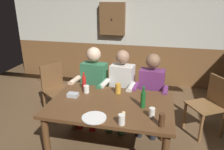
{
  "coord_description": "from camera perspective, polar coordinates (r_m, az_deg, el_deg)",
  "views": [
    {
      "loc": [
        0.56,
        -2.33,
        1.99
      ],
      "look_at": [
        0.0,
        0.08,
        1.07
      ],
      "focal_mm": 34.78,
      "sensor_mm": 36.0,
      "label": 1
    }
  ],
  "objects": [
    {
      "name": "back_wall_upper",
      "position": [
        4.95,
        6.88,
        17.09
      ],
      "size": [
        5.98,
        0.12,
        1.63
      ],
      "primitive_type": "cube",
      "color": "beige"
    },
    {
      "name": "back_wall_wainscot",
      "position": [
        5.17,
        6.29,
        2.92
      ],
      "size": [
        5.98,
        0.12,
        0.91
      ],
      "primitive_type": "cube",
      "color": "brown",
      "rests_on": "ground_plane"
    },
    {
      "name": "dining_table",
      "position": [
        2.75,
        -0.41,
        -9.38
      ],
      "size": [
        1.52,
        0.99,
        0.73
      ],
      "color": "brown",
      "rests_on": "ground_plane"
    },
    {
      "name": "person_0",
      "position": [
        3.46,
        -5.14,
        -1.91
      ],
      "size": [
        0.56,
        0.55,
        1.24
      ],
      "rotation": [
        0.0,
        0.0,
        3.03
      ],
      "color": "#33724C",
      "rests_on": "ground_plane"
    },
    {
      "name": "person_1",
      "position": [
        3.36,
        2.31,
        -2.88
      ],
      "size": [
        0.52,
        0.56,
        1.21
      ],
      "rotation": [
        0.0,
        0.0,
        3.03
      ],
      "color": "silver",
      "rests_on": "ground_plane"
    },
    {
      "name": "person_2",
      "position": [
        3.31,
        10.12,
        -3.78
      ],
      "size": [
        0.53,
        0.54,
        1.19
      ],
      "rotation": [
        0.0,
        0.0,
        3.07
      ],
      "color": "#6B2D66",
      "rests_on": "ground_plane"
    },
    {
      "name": "chair_empty_near_right",
      "position": [
        3.55,
        24.35,
        -6.88
      ],
      "size": [
        0.6,
        0.6,
        0.88
      ],
      "rotation": [
        0.0,
        0.0,
        -4.17
      ],
      "color": "brown",
      "rests_on": "ground_plane"
    },
    {
      "name": "chair_empty_near_left",
      "position": [
        3.88,
        -14.5,
        -3.33
      ],
      "size": [
        0.61,
        0.61,
        0.88
      ],
      "rotation": [
        0.0,
        0.0,
        -2.18
      ],
      "color": "brown",
      "rests_on": "ground_plane"
    },
    {
      "name": "table_candle",
      "position": [
        2.38,
        3.08,
        -10.54
      ],
      "size": [
        0.04,
        0.04,
        0.08
      ],
      "primitive_type": "cylinder",
      "color": "#F9E08C",
      "rests_on": "dining_table"
    },
    {
      "name": "condiment_caddy",
      "position": [
        2.91,
        -10.24,
        -5.15
      ],
      "size": [
        0.14,
        0.1,
        0.05
      ],
      "primitive_type": "cube",
      "color": "#B2B7BC",
      "rests_on": "dining_table"
    },
    {
      "name": "plate_0",
      "position": [
        2.4,
        -4.73,
        -11.13
      ],
      "size": [
        0.27,
        0.27,
        0.01
      ],
      "primitive_type": "cylinder",
      "color": "white",
      "rests_on": "dining_table"
    },
    {
      "name": "bottle_0",
      "position": [
        3.1,
        -7.39,
        -1.84
      ],
      "size": [
        0.06,
        0.06,
        0.24
      ],
      "color": "red",
      "rests_on": "dining_table"
    },
    {
      "name": "bottle_1",
      "position": [
        2.59,
        8.16,
        -6.3
      ],
      "size": [
        0.06,
        0.06,
        0.27
      ],
      "color": "#195923",
      "rests_on": "dining_table"
    },
    {
      "name": "pint_glass_0",
      "position": [
        2.27,
        2.56,
        -11.62
      ],
      "size": [
        0.07,
        0.07,
        0.11
      ],
      "primitive_type": "cylinder",
      "color": "white",
      "rests_on": "dining_table"
    },
    {
      "name": "pint_glass_1",
      "position": [
        2.43,
        10.45,
        -9.69
      ],
      "size": [
        0.07,
        0.07,
        0.11
      ],
      "primitive_type": "cylinder",
      "color": "white",
      "rests_on": "dining_table"
    },
    {
      "name": "pint_glass_2",
      "position": [
        2.94,
        1.6,
        -3.55
      ],
      "size": [
        0.08,
        0.08,
        0.14
      ],
      "primitive_type": "cylinder",
      "color": "gold",
      "rests_on": "dining_table"
    },
    {
      "name": "pint_glass_3",
      "position": [
        2.99,
        -6.75,
        -3.69
      ],
      "size": [
        0.08,
        0.08,
        0.1
      ],
      "primitive_type": "cylinder",
      "color": "white",
      "rests_on": "dining_table"
    },
    {
      "name": "pint_glass_4",
      "position": [
        2.29,
        12.94,
        -11.44
      ],
      "size": [
        0.06,
        0.06,
        0.14
      ],
      "primitive_type": "cylinder",
      "color": "#4C2D19",
      "rests_on": "dining_table"
    },
    {
      "name": "wall_dart_cabinet",
      "position": [
        4.93,
        0.11,
        14.56
      ],
      "size": [
        0.56,
        0.15,
        0.7
      ],
      "color": "brown"
    }
  ]
}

